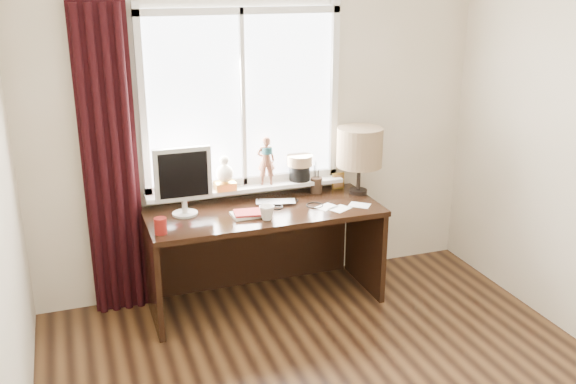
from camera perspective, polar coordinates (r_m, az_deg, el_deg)
name	(u,v)px	position (r m, az deg, el deg)	size (l,w,h in m)	color
wall_back	(261,123)	(4.87, -2.41, 6.11)	(3.50, 2.60, 0.00)	beige
laptop	(276,202)	(4.76, -1.08, -0.91)	(0.29, 0.19, 0.02)	silver
mug	(267,212)	(4.45, -1.91, -1.80)	(0.11, 0.10, 0.11)	white
red_cup	(161,226)	(4.29, -11.26, -2.97)	(0.08, 0.08, 0.11)	maroon
window	(245,125)	(4.78, -3.81, 5.99)	(1.52, 0.20, 1.40)	white
curtain	(110,164)	(4.63, -15.55, 2.38)	(0.38, 0.09, 2.25)	black
desk	(261,235)	(4.83, -2.45, -3.88)	(1.70, 0.70, 0.75)	black
monitor	(183,177)	(4.52, -9.31, 1.30)	(0.40, 0.18, 0.49)	beige
notebook_stack	(248,214)	(4.53, -3.56, -1.94)	(0.24, 0.18, 0.03)	beige
brush_holder	(316,185)	(4.99, 2.53, 0.62)	(0.09, 0.09, 0.25)	black
icon_frame	(338,181)	(5.09, 4.49, 1.00)	(0.10, 0.02, 0.13)	gold
table_lamp	(360,148)	(4.92, 6.39, 3.90)	(0.35, 0.35, 0.52)	black
loose_papers	(342,207)	(4.71, 4.83, -1.33)	(0.43, 0.23, 0.00)	white
desk_cables	(298,204)	(4.74, 0.87, -1.09)	(0.42, 0.30, 0.01)	black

